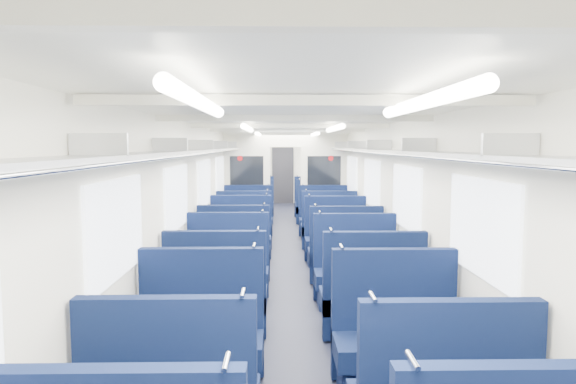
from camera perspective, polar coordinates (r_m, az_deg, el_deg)
floor at (r=9.28m, az=-0.05°, el=-7.52°), size 2.80×18.00×0.01m
ceiling at (r=9.06m, az=-0.05°, el=7.13°), size 2.80×18.00×0.01m
wall_left at (r=9.18m, az=-8.82°, el=-0.30°), size 0.02×18.00×2.35m
dado_left at (r=9.29m, az=-8.66°, el=-5.37°), size 0.03×17.90×0.70m
wall_right at (r=9.23m, az=8.67°, el=-0.26°), size 0.02×18.00×2.35m
dado_right at (r=9.34m, az=8.51°, el=-5.31°), size 0.03×17.90×0.70m
wall_far at (r=18.08m, az=-0.57°, el=2.46°), size 2.80×0.02×2.35m
luggage_rack_left at (r=9.11m, az=-7.72°, el=4.71°), size 0.36×17.40×0.18m
luggage_rack_right at (r=9.16m, az=7.58°, el=4.71°), size 0.36×17.40×0.18m
windows at (r=8.62m, az=0.00°, el=1.05°), size 2.78×15.60×0.75m
ceiling_fittings at (r=8.80m, az=-0.02°, el=6.79°), size 2.70×16.06×0.11m
end_door at (r=18.03m, az=-0.57°, el=1.90°), size 0.75×0.06×2.00m
bulkhead at (r=11.69m, az=-0.29°, el=1.23°), size 2.80×0.10×2.35m
seat_6 at (r=4.61m, az=-9.69°, el=-16.24°), size 1.07×0.59×1.20m
seat_7 at (r=4.61m, az=11.93°, el=-16.27°), size 1.07×0.59×1.20m
seat_8 at (r=5.72m, az=-7.89°, el=-11.91°), size 1.07×0.59×1.20m
seat_9 at (r=5.70m, az=9.21°, el=-11.99°), size 1.07×0.59×1.20m
seat_10 at (r=6.84m, az=-6.72°, el=-9.04°), size 1.07×0.59×1.20m
seat_11 at (r=6.75m, az=7.52°, el=-9.24°), size 1.07×0.59×1.20m
seat_12 at (r=7.92m, az=-5.93°, el=-7.05°), size 1.07×0.59×1.20m
seat_13 at (r=7.81m, az=6.30°, el=-7.23°), size 1.07×0.59×1.20m
seat_14 at (r=9.10m, az=-5.29°, el=-5.44°), size 1.07×0.59×1.20m
seat_15 at (r=8.97m, az=5.32°, el=-5.60°), size 1.07×0.59×1.20m
seat_16 at (r=10.23m, az=-4.82°, el=-4.25°), size 1.07×0.59×1.20m
seat_17 at (r=10.24m, az=4.51°, el=-4.24°), size 1.07×0.59×1.20m
seat_18 at (r=11.36m, az=-4.45°, el=-3.29°), size 1.07×0.59×1.20m
seat_19 at (r=11.35m, az=3.95°, el=-3.30°), size 1.07×0.59×1.20m
seat_20 at (r=13.32m, az=-3.95°, el=-2.03°), size 1.07×0.59×1.20m
seat_21 at (r=13.41m, az=3.17°, el=-1.98°), size 1.07×0.59×1.20m
seat_22 at (r=14.54m, az=-3.71°, el=-1.42°), size 1.07×0.59×1.20m
seat_23 at (r=14.45m, az=2.86°, el=-1.45°), size 1.07×0.59×1.20m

